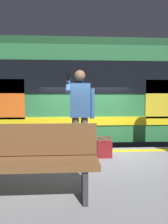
{
  "coord_description": "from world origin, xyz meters",
  "views": [
    {
      "loc": [
        0.4,
        4.88,
        2.25
      ],
      "look_at": [
        0.11,
        0.3,
        1.9
      ],
      "focal_mm": 33.11,
      "sensor_mm": 36.0,
      "label": 1
    }
  ],
  "objects_px": {
    "passenger": "(80,107)",
    "bench": "(29,158)",
    "train_carriage": "(83,92)",
    "handbag": "(104,148)"
  },
  "relations": [
    {
      "from": "train_carriage",
      "to": "passenger",
      "type": "bearing_deg",
      "value": 85.43
    },
    {
      "from": "passenger",
      "to": "handbag",
      "type": "xyz_separation_m",
      "value": [
        -0.5,
        0.03,
        -0.85
      ]
    },
    {
      "from": "passenger",
      "to": "bench",
      "type": "distance_m",
      "value": 1.86
    },
    {
      "from": "train_carriage",
      "to": "bench",
      "type": "distance_m",
      "value": 4.81
    },
    {
      "from": "train_carriage",
      "to": "passenger",
      "type": "xyz_separation_m",
      "value": [
        0.24,
        2.99,
        -0.37
      ]
    },
    {
      "from": "passenger",
      "to": "bench",
      "type": "relative_size",
      "value": 1.06
    },
    {
      "from": "handbag",
      "to": "bench",
      "type": "height_order",
      "value": "bench"
    },
    {
      "from": "train_carriage",
      "to": "handbag",
      "type": "bearing_deg",
      "value": 94.85
    },
    {
      "from": "train_carriage",
      "to": "passenger",
      "type": "height_order",
      "value": "train_carriage"
    },
    {
      "from": "bench",
      "to": "train_carriage",
      "type": "bearing_deg",
      "value": -101.33
    }
  ]
}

